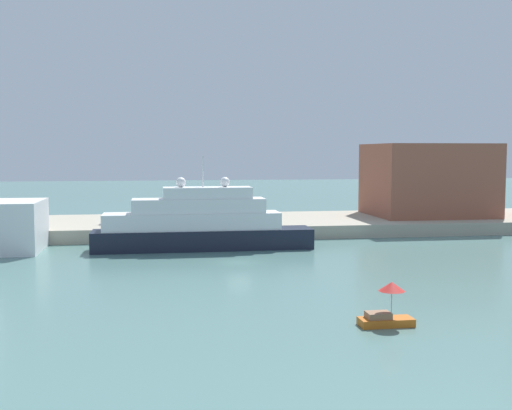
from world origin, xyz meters
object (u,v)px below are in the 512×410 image
object	(u,v)px
large_yacht	(200,225)
mooring_bollard	(262,223)
small_motorboat	(387,309)
person_figure	(158,219)
parked_car	(117,220)
harbor_building	(428,180)

from	to	relation	value
large_yacht	mooring_bollard	world-z (taller)	large_yacht
small_motorboat	person_figure	bearing A→B (deg)	107.72
person_figure	parked_car	bearing A→B (deg)	168.42
parked_car	mooring_bollard	distance (m)	20.05
harbor_building	mooring_bollard	bearing A→B (deg)	-159.63
small_motorboat	mooring_bollard	world-z (taller)	small_motorboat
small_motorboat	person_figure	size ratio (longest dim) A/B	2.18
harbor_building	mooring_bollard	xyz separation A→B (m)	(-27.96, -10.38, -5.20)
parked_car	person_figure	bearing A→B (deg)	-11.58
large_yacht	person_figure	distance (m)	12.50
harbor_building	mooring_bollard	size ratio (longest dim) A/B	23.24
person_figure	harbor_building	bearing A→B (deg)	8.70
parked_car	mooring_bollard	size ratio (longest dim) A/B	5.82
small_motorboat	mooring_bollard	distance (m)	43.15
person_figure	small_motorboat	bearing A→B (deg)	-72.28
large_yacht	harbor_building	size ratio (longest dim) A/B	1.49
harbor_building	parked_car	size ratio (longest dim) A/B	3.99
large_yacht	parked_car	world-z (taller)	large_yacht
small_motorboat	person_figure	world-z (taller)	person_figure
harbor_building	person_figure	bearing A→B (deg)	-171.30
small_motorboat	person_figure	distance (m)	49.47
large_yacht	small_motorboat	distance (m)	37.08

